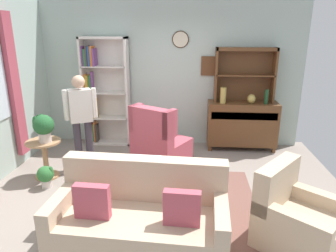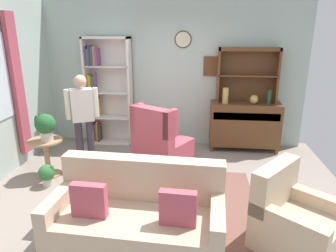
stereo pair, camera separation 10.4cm
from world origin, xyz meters
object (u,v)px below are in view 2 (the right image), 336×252
object	(u,v)px
sideboard	(244,124)
couch_floral	(138,219)
wingback_chair	(160,143)
vase_round	(254,99)
bookshelf	(105,91)
potted_plant_large	(45,125)
person_reading	(83,115)
plant_stand	(47,154)
potted_plant_small	(47,174)
vase_tall	(225,96)
coffee_table	(168,178)
book_stack	(176,171)
armchair_floral	(294,223)
sideboard_hutch	(248,68)
bottle_wine	(269,97)

from	to	relation	value
sideboard	couch_floral	bearing A→B (deg)	-116.44
wingback_chair	vase_round	bearing A→B (deg)	26.40
bookshelf	sideboard	world-z (taller)	bookshelf
potted_plant_large	person_reading	world-z (taller)	person_reading
vase_round	plant_stand	xyz separation A→B (m)	(-3.35, -1.41, -0.63)
vase_round	potted_plant_small	world-z (taller)	vase_round
vase_tall	coffee_table	size ratio (longest dim) A/B	0.37
wingback_chair	book_stack	xyz separation A→B (m)	(0.38, -1.21, 0.09)
armchair_floral	potted_plant_large	size ratio (longest dim) A/B	2.54
wingback_chair	coffee_table	xyz separation A→B (m)	(0.26, -1.17, -0.03)
vase_tall	book_stack	world-z (taller)	vase_tall
sideboard	plant_stand	bearing A→B (deg)	-155.28
sideboard_hutch	wingback_chair	bearing A→B (deg)	-146.73
vase_round	book_stack	xyz separation A→B (m)	(-1.26, -2.02, -0.53)
wingback_chair	person_reading	distance (m)	1.34
wingback_chair	potted_plant_small	world-z (taller)	wingback_chair
sideboard	potted_plant_large	world-z (taller)	potted_plant_large
bookshelf	vase_tall	bearing A→B (deg)	-4.09
vase_tall	plant_stand	world-z (taller)	vase_tall
potted_plant_large	potted_plant_small	distance (m)	0.73
bookshelf	couch_floral	world-z (taller)	bookshelf
bookshelf	person_reading	bearing A→B (deg)	-89.89
sideboard	plant_stand	distance (m)	3.54
bottle_wine	plant_stand	distance (m)	3.93
couch_floral	potted_plant_large	bearing A→B (deg)	139.88
sideboard_hutch	bottle_wine	world-z (taller)	sideboard_hutch
potted_plant_small	coffee_table	bearing A→B (deg)	-7.41
vase_tall	potted_plant_large	bearing A→B (deg)	-152.71
book_stack	bookshelf	bearing A→B (deg)	126.23
person_reading	potted_plant_large	bearing A→B (deg)	-138.64
bookshelf	vase_tall	distance (m)	2.34
sideboard_hutch	couch_floral	size ratio (longest dim) A/B	0.60
vase_tall	potted_plant_large	xyz separation A→B (m)	(-2.78, -1.43, -0.21)
wingback_chair	book_stack	world-z (taller)	wingback_chair
armchair_floral	sideboard	bearing A→B (deg)	93.76
potted_plant_small	person_reading	world-z (taller)	person_reading
book_stack	couch_floral	bearing A→B (deg)	-111.52
wingback_chair	plant_stand	bearing A→B (deg)	-160.60
bookshelf	bottle_wine	xyz separation A→B (m)	(3.11, -0.18, -0.01)
vase_tall	armchair_floral	distance (m)	2.88
sideboard	potted_plant_small	size ratio (longest dim) A/B	3.91
sideboard	person_reading	xyz separation A→B (m)	(-2.72, -1.12, 0.40)
potted_plant_large	book_stack	bearing A→B (deg)	-15.78
vase_tall	coffee_table	xyz separation A→B (m)	(-0.85, -1.97, -0.71)
person_reading	couch_floral	bearing A→B (deg)	-55.54
couch_floral	book_stack	distance (m)	0.93
vase_round	potted_plant_large	world-z (taller)	vase_round
bottle_wine	couch_floral	xyz separation A→B (m)	(-1.85, -2.86, -0.74)
sideboard_hutch	sideboard	bearing A→B (deg)	-90.00
potted_plant_small	wingback_chair	bearing A→B (deg)	30.84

